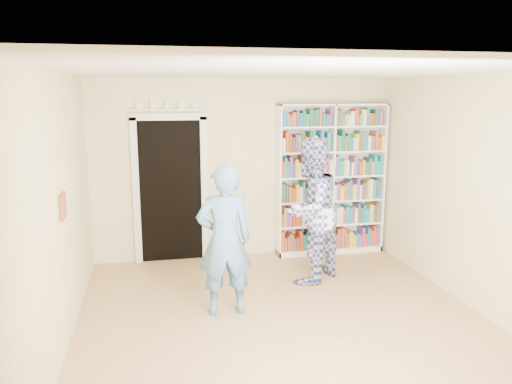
# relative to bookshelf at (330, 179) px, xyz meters

# --- Properties ---
(floor) EXTENTS (5.00, 5.00, 0.00)m
(floor) POSITION_rel_bookshelf_xyz_m (-1.34, -2.34, -1.18)
(floor) COLOR #A68250
(floor) RESTS_ON ground
(ceiling) EXTENTS (5.00, 5.00, 0.00)m
(ceiling) POSITION_rel_bookshelf_xyz_m (-1.34, -2.34, 1.52)
(ceiling) COLOR white
(ceiling) RESTS_ON wall_back
(wall_back) EXTENTS (4.50, 0.00, 4.50)m
(wall_back) POSITION_rel_bookshelf_xyz_m (-1.34, 0.16, 0.17)
(wall_back) COLOR beige
(wall_back) RESTS_ON floor
(wall_left) EXTENTS (0.00, 5.00, 5.00)m
(wall_left) POSITION_rel_bookshelf_xyz_m (-3.59, -2.34, 0.17)
(wall_left) COLOR beige
(wall_left) RESTS_ON floor
(wall_right) EXTENTS (0.00, 5.00, 5.00)m
(wall_right) POSITION_rel_bookshelf_xyz_m (0.91, -2.34, 0.17)
(wall_right) COLOR beige
(wall_right) RESTS_ON floor
(bookshelf) EXTENTS (1.69, 0.32, 2.33)m
(bookshelf) POSITION_rel_bookshelf_xyz_m (0.00, 0.00, 0.00)
(bookshelf) COLOR white
(bookshelf) RESTS_ON floor
(doorway) EXTENTS (1.10, 0.08, 2.43)m
(doorway) POSITION_rel_bookshelf_xyz_m (-2.44, 0.13, 0.00)
(doorway) COLOR black
(doorway) RESTS_ON floor
(wall_art) EXTENTS (0.03, 0.25, 0.25)m
(wall_art) POSITION_rel_bookshelf_xyz_m (-3.57, -2.14, 0.22)
(wall_art) COLOR brown
(wall_art) RESTS_ON wall_left
(man_blue) EXTENTS (0.64, 0.44, 1.73)m
(man_blue) POSITION_rel_bookshelf_xyz_m (-1.93, -1.87, -0.31)
(man_blue) COLOR #5080B3
(man_blue) RESTS_ON floor
(man_plaid) EXTENTS (1.18, 1.16, 1.92)m
(man_plaid) POSITION_rel_bookshelf_xyz_m (-0.68, -1.09, -0.21)
(man_plaid) COLOR #32389A
(man_plaid) RESTS_ON floor
(paper_sheet) EXTENTS (0.19, 0.05, 0.27)m
(paper_sheet) POSITION_rel_bookshelf_xyz_m (-0.57, -1.36, -0.26)
(paper_sheet) COLOR white
(paper_sheet) RESTS_ON man_plaid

